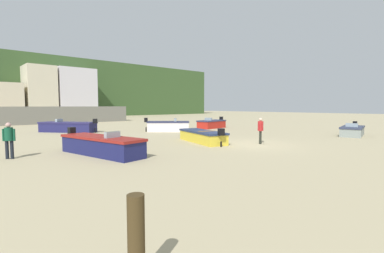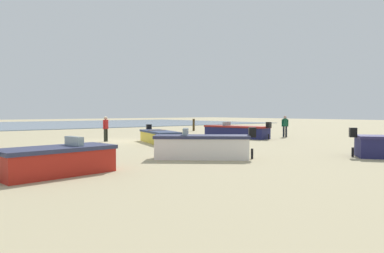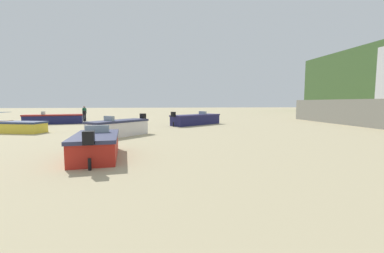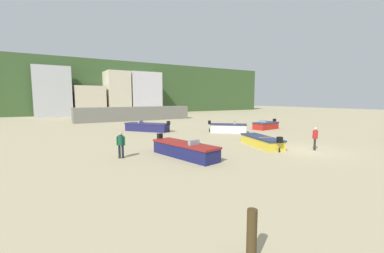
% 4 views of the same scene
% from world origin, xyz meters
% --- Properties ---
extents(ground_plane, '(160.00, 160.00, 0.00)m').
position_xyz_m(ground_plane, '(0.00, 0.00, 0.00)').
color(ground_plane, tan).
extents(tidal_water, '(80.00, 36.00, 0.06)m').
position_xyz_m(tidal_water, '(0.00, -36.00, 0.03)').
color(tidal_water, slate).
rests_on(tidal_water, ground).
extents(boat_red_0, '(3.69, 1.94, 1.16)m').
position_xyz_m(boat_red_0, '(6.99, 10.18, 0.44)').
color(boat_red_0, red).
rests_on(boat_red_0, ground).
extents(boat_yellow_2, '(2.48, 4.66, 1.07)m').
position_xyz_m(boat_yellow_2, '(-1.57, 2.76, 0.38)').
color(boat_yellow_2, gold).
rests_on(boat_yellow_2, ground).
extents(boat_navy_4, '(2.30, 5.34, 1.21)m').
position_xyz_m(boat_navy_4, '(-8.37, 2.74, 0.46)').
color(boat_navy_4, '#181C50').
rests_on(boat_navy_4, ground).
extents(boat_white_5, '(3.70, 3.44, 1.27)m').
position_xyz_m(boat_white_5, '(1.17, 10.06, 0.49)').
color(boat_white_5, white).
rests_on(boat_white_5, ground).
extents(mooring_post_near_water, '(0.23, 0.23, 1.22)m').
position_xyz_m(mooring_post_near_water, '(-12.06, -6.82, 0.61)').
color(mooring_post_near_water, '#3F3019').
rests_on(mooring_post_near_water, ground).
extents(beach_walker_foreground, '(0.50, 0.47, 1.62)m').
position_xyz_m(beach_walker_foreground, '(-11.83, 4.47, 0.95)').
color(beach_walker_foreground, black).
rests_on(beach_walker_foreground, ground).
extents(beach_walker_distant, '(0.50, 0.47, 1.62)m').
position_xyz_m(beach_walker_distant, '(0.56, -0.20, 0.95)').
color(beach_walker_distant, '#242720').
rests_on(beach_walker_distant, ground).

